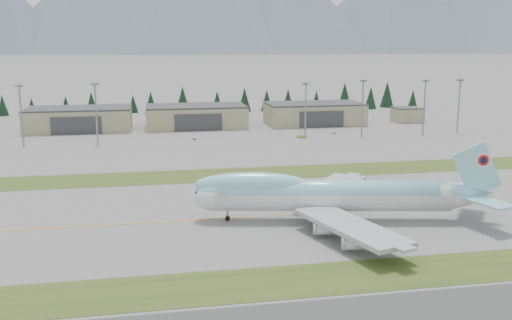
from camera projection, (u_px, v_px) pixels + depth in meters
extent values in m
plane|color=#5E5E5C|center=(310.00, 214.00, 138.26)|extent=(7000.00, 7000.00, 0.00)
cube|color=#344619|center=(369.00, 275.00, 101.69)|extent=(400.00, 14.00, 0.08)
cube|color=#344619|center=(271.00, 173.00, 181.57)|extent=(400.00, 18.00, 0.08)
cube|color=gold|center=(310.00, 214.00, 138.26)|extent=(400.00, 0.40, 0.02)
cylinder|color=silver|center=(332.00, 197.00, 131.64)|extent=(54.40, 16.72, 6.29)
cylinder|color=#88D0E0|center=(328.00, 193.00, 131.41)|extent=(50.50, 15.49, 5.81)
ellipsoid|color=silver|center=(215.00, 197.00, 131.89)|extent=(11.10, 8.13, 6.29)
ellipsoid|color=#88D0E0|center=(215.00, 192.00, 131.65)|extent=(9.30, 6.87, 5.33)
ellipsoid|color=#88D0E0|center=(252.00, 185.00, 131.20)|extent=(27.25, 10.44, 5.81)
cube|color=#0C1433|center=(200.00, 192.00, 131.66)|extent=(2.53, 2.87, 1.25)
cone|color=silver|center=(470.00, 198.00, 131.35)|extent=(12.59, 8.31, 6.17)
cone|color=#88D0E0|center=(471.00, 193.00, 131.11)|extent=(11.54, 7.58, 5.61)
cube|color=#88D0E0|center=(477.00, 170.00, 130.01)|extent=(11.61, 2.85, 13.36)
cylinder|color=silver|center=(482.00, 160.00, 129.90)|extent=(3.46, 0.87, 3.48)
cylinder|color=red|center=(482.00, 160.00, 130.00)|extent=(2.51, 0.68, 2.52)
cylinder|color=#0C1433|center=(482.00, 159.00, 130.09)|extent=(1.46, 0.47, 1.45)
cube|color=#88D0E0|center=(470.00, 189.00, 136.90)|extent=(10.98, 12.02, 0.45)
cube|color=#88D0E0|center=(489.00, 202.00, 125.52)|extent=(8.18, 11.72, 0.45)
cube|color=#A2A6AA|center=(332.00, 188.00, 147.61)|extent=(25.49, 28.31, 0.97)
cube|color=#A2A6AA|center=(351.00, 226.00, 116.33)|extent=(17.19, 30.46, 0.97)
cylinder|color=silver|center=(316.00, 198.00, 144.23)|extent=(5.41, 3.35, 2.42)
cylinder|color=silver|center=(330.00, 189.00, 153.01)|extent=(5.41, 3.35, 2.42)
cylinder|color=silver|center=(326.00, 229.00, 120.54)|extent=(5.41, 3.35, 2.42)
cylinder|color=silver|center=(356.00, 244.00, 111.68)|extent=(5.41, 3.35, 2.42)
cylinder|color=gray|center=(228.00, 216.00, 132.76)|extent=(0.50, 0.50, 2.32)
cylinder|color=gray|center=(324.00, 212.00, 135.38)|extent=(0.64, 0.64, 2.52)
cylinder|color=gray|center=(327.00, 219.00, 129.69)|extent=(0.64, 0.64, 2.52)
cylinder|color=gray|center=(344.00, 212.00, 135.33)|extent=(0.64, 0.64, 2.52)
cylinder|color=gray|center=(348.00, 219.00, 129.64)|extent=(0.64, 0.64, 2.52)
cylinder|color=black|center=(227.00, 219.00, 132.51)|extent=(1.11, 0.54, 1.06)
cylinder|color=black|center=(228.00, 218.00, 133.27)|extent=(1.11, 0.54, 1.06)
cylinder|color=black|center=(324.00, 215.00, 135.51)|extent=(1.23, 0.70, 1.16)
cylinder|color=black|center=(326.00, 222.00, 129.82)|extent=(1.23, 0.70, 1.16)
cylinder|color=black|center=(344.00, 215.00, 135.47)|extent=(1.23, 0.70, 1.16)
cylinder|color=black|center=(348.00, 222.00, 129.78)|extent=(1.23, 0.70, 1.16)
cube|color=gray|center=(79.00, 120.00, 268.88)|extent=(48.00, 26.00, 10.00)
cube|color=#333637|center=(79.00, 108.00, 267.79)|extent=(48.00, 26.00, 0.80)
cube|color=#333637|center=(76.00, 126.00, 256.29)|extent=(22.08, 0.60, 8.00)
cube|color=gray|center=(196.00, 117.00, 278.88)|extent=(48.00, 26.00, 10.00)
cube|color=#333637|center=(196.00, 106.00, 277.78)|extent=(48.00, 26.00, 0.80)
cube|color=#333637|center=(198.00, 123.00, 266.28)|extent=(22.08, 0.60, 8.00)
cube|color=gray|center=(314.00, 114.00, 289.78)|extent=(48.00, 26.00, 10.00)
cube|color=#333637|center=(314.00, 104.00, 288.68)|extent=(48.00, 26.00, 0.80)
cube|color=#333637|center=(322.00, 119.00, 277.18)|extent=(22.08, 0.60, 8.00)
cube|color=gray|center=(407.00, 115.00, 297.24)|extent=(14.00, 12.00, 7.00)
cube|color=#333637|center=(408.00, 108.00, 296.47)|extent=(14.00, 12.00, 0.60)
cylinder|color=gray|center=(22.00, 117.00, 225.18)|extent=(0.70, 0.70, 23.68)
cube|color=gray|center=(19.00, 86.00, 222.70)|extent=(3.20, 3.20, 0.80)
cylinder|color=gray|center=(96.00, 116.00, 228.03)|extent=(0.70, 0.70, 24.10)
cube|color=gray|center=(95.00, 84.00, 225.51)|extent=(3.20, 3.20, 0.80)
cylinder|color=gray|center=(305.00, 110.00, 251.11)|extent=(0.70, 0.70, 22.69)
cube|color=gray|center=(306.00, 84.00, 248.73)|extent=(3.20, 3.20, 0.80)
cylinder|color=gray|center=(362.00, 110.00, 248.03)|extent=(0.70, 0.70, 24.18)
cube|color=gray|center=(363.00, 81.00, 245.51)|extent=(3.20, 3.20, 0.80)
cylinder|color=gray|center=(424.00, 109.00, 253.25)|extent=(0.70, 0.70, 23.71)
cube|color=gray|center=(426.00, 81.00, 250.77)|extent=(3.20, 3.20, 0.80)
cylinder|color=gray|center=(459.00, 107.00, 261.11)|extent=(0.70, 0.70, 23.59)
cube|color=gray|center=(461.00, 80.00, 258.64)|extent=(3.20, 3.20, 0.80)
imported|color=silver|center=(194.00, 139.00, 244.93)|extent=(1.83, 4.00, 1.33)
imported|color=gold|center=(301.00, 138.00, 247.84)|extent=(4.23, 2.33, 1.32)
imported|color=silver|center=(334.00, 133.00, 260.43)|extent=(3.30, 4.23, 1.14)
cone|color=black|center=(2.00, 105.00, 322.09)|extent=(6.62, 6.62, 11.81)
cone|color=black|center=(32.00, 107.00, 320.10)|extent=(5.82, 5.82, 10.40)
cone|color=black|center=(66.00, 106.00, 322.34)|extent=(6.35, 6.35, 11.33)
cone|color=black|center=(92.00, 103.00, 325.78)|extent=(7.48, 7.48, 13.35)
cone|color=black|center=(133.00, 104.00, 336.42)|extent=(5.85, 5.85, 10.45)
cone|color=black|center=(151.00, 103.00, 330.67)|extent=(7.29, 7.29, 13.02)
cone|color=black|center=(183.00, 99.00, 340.75)|extent=(8.56, 8.56, 15.29)
cone|color=black|center=(217.00, 102.00, 338.87)|extent=(7.07, 7.07, 12.62)
cone|color=black|center=(245.00, 99.00, 342.34)|extent=(8.00, 8.00, 14.28)
cone|color=black|center=(267.00, 100.00, 344.20)|extent=(7.28, 7.28, 13.01)
cone|color=black|center=(288.00, 100.00, 346.27)|extent=(7.43, 7.43, 13.27)
cone|color=black|center=(316.00, 100.00, 356.24)|extent=(6.30, 6.30, 11.25)
cone|color=black|center=(345.00, 96.00, 353.87)|extent=(9.35, 9.35, 16.69)
cone|color=black|center=(371.00, 98.00, 355.44)|extent=(7.87, 7.87, 14.05)
cone|color=black|center=(387.00, 94.00, 364.64)|extent=(9.28, 9.28, 16.56)
cone|color=black|center=(413.00, 99.00, 362.23)|extent=(6.36, 6.36, 11.36)
cone|color=#51586D|center=(2.00, 16.00, 2074.67)|extent=(593.16, 593.16, 273.82)
cone|color=#51586D|center=(103.00, 1.00, 2247.56)|extent=(895.31, 895.31, 406.25)
cone|color=#51586D|center=(293.00, 10.00, 2296.01)|extent=(752.46, 752.46, 342.28)
cone|color=#51586D|center=(393.00, 4.00, 2424.80)|extent=(871.28, 871.28, 403.89)
cone|color=#51586D|center=(112.00, 1.00, 2842.93)|extent=(984.87, 984.87, 492.44)
cone|color=#51586D|center=(376.00, 8.00, 3101.17)|extent=(907.35, 907.35, 453.68)
cone|color=#51586D|center=(493.00, 8.00, 3227.58)|extent=(922.28, 922.28, 461.14)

